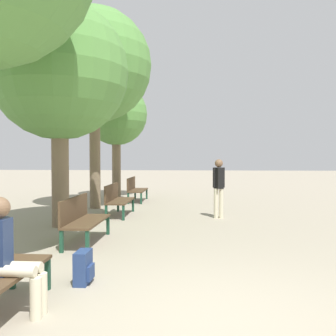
{
  "coord_description": "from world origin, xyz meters",
  "views": [
    {
      "loc": [
        -0.09,
        -3.7,
        1.66
      ],
      "look_at": [
        -0.59,
        3.63,
        1.43
      ],
      "focal_mm": 40.0,
      "sensor_mm": 36.0,
      "label": 1
    }
  ],
  "objects_px": {
    "tree_row_1": "(59,72)",
    "backpack": "(84,267)",
    "tree_row_3": "(116,115)",
    "pedestrian_near": "(219,184)",
    "tree_row_2": "(94,66)",
    "bench_row_1": "(82,217)",
    "bench_row_2": "(117,198)",
    "bench_row_3": "(135,188)",
    "person_seated": "(10,253)"
  },
  "relations": [
    {
      "from": "bench_row_3",
      "to": "person_seated",
      "type": "relative_size",
      "value": 1.31
    },
    {
      "from": "bench_row_2",
      "to": "bench_row_3",
      "type": "distance_m",
      "value": 3.28
    },
    {
      "from": "pedestrian_near",
      "to": "backpack",
      "type": "bearing_deg",
      "value": -111.63
    },
    {
      "from": "bench_row_1",
      "to": "backpack",
      "type": "height_order",
      "value": "bench_row_1"
    },
    {
      "from": "bench_row_1",
      "to": "pedestrian_near",
      "type": "bearing_deg",
      "value": 47.3
    },
    {
      "from": "bench_row_1",
      "to": "person_seated",
      "type": "distance_m",
      "value": 3.29
    },
    {
      "from": "bench_row_1",
      "to": "tree_row_2",
      "type": "height_order",
      "value": "tree_row_2"
    },
    {
      "from": "pedestrian_near",
      "to": "tree_row_1",
      "type": "bearing_deg",
      "value": -159.03
    },
    {
      "from": "tree_row_3",
      "to": "person_seated",
      "type": "xyz_separation_m",
      "value": [
        1.24,
        -11.28,
        -2.66
      ]
    },
    {
      "from": "bench_row_2",
      "to": "tree_row_3",
      "type": "relative_size",
      "value": 0.35
    },
    {
      "from": "tree_row_1",
      "to": "pedestrian_near",
      "type": "bearing_deg",
      "value": 20.97
    },
    {
      "from": "bench_row_3",
      "to": "tree_row_2",
      "type": "bearing_deg",
      "value": -118.03
    },
    {
      "from": "bench_row_2",
      "to": "bench_row_3",
      "type": "height_order",
      "value": "same"
    },
    {
      "from": "bench_row_3",
      "to": "person_seated",
      "type": "xyz_separation_m",
      "value": [
        0.24,
        -9.84,
        0.16
      ]
    },
    {
      "from": "bench_row_2",
      "to": "backpack",
      "type": "distance_m",
      "value": 5.59
    },
    {
      "from": "backpack",
      "to": "pedestrian_near",
      "type": "relative_size",
      "value": 0.27
    },
    {
      "from": "tree_row_3",
      "to": "pedestrian_near",
      "type": "height_order",
      "value": "tree_row_3"
    },
    {
      "from": "bench_row_1",
      "to": "bench_row_2",
      "type": "xyz_separation_m",
      "value": [
        0.0,
        3.28,
        0.0
      ]
    },
    {
      "from": "bench_row_3",
      "to": "tree_row_1",
      "type": "bearing_deg",
      "value": -101.28
    },
    {
      "from": "tree_row_1",
      "to": "tree_row_3",
      "type": "distance_m",
      "value": 6.42
    },
    {
      "from": "backpack",
      "to": "pedestrian_near",
      "type": "height_order",
      "value": "pedestrian_near"
    },
    {
      "from": "tree_row_1",
      "to": "person_seated",
      "type": "height_order",
      "value": "tree_row_1"
    },
    {
      "from": "bench_row_2",
      "to": "pedestrian_near",
      "type": "height_order",
      "value": "pedestrian_near"
    },
    {
      "from": "tree_row_2",
      "to": "person_seated",
      "type": "xyz_separation_m",
      "value": [
        1.24,
        -7.98,
        -3.85
      ]
    },
    {
      "from": "backpack",
      "to": "pedestrian_near",
      "type": "distance_m",
      "value": 5.75
    },
    {
      "from": "backpack",
      "to": "bench_row_3",
      "type": "bearing_deg",
      "value": 94.59
    },
    {
      "from": "tree_row_3",
      "to": "pedestrian_near",
      "type": "xyz_separation_m",
      "value": [
        3.8,
        -4.95,
        -2.42
      ]
    },
    {
      "from": "tree_row_1",
      "to": "tree_row_2",
      "type": "relative_size",
      "value": 0.83
    },
    {
      "from": "tree_row_1",
      "to": "backpack",
      "type": "xyz_separation_m",
      "value": [
        1.7,
        -3.85,
        -3.42
      ]
    },
    {
      "from": "tree_row_2",
      "to": "tree_row_1",
      "type": "bearing_deg",
      "value": -90.0
    },
    {
      "from": "tree_row_1",
      "to": "backpack",
      "type": "relative_size",
      "value": 12.35
    },
    {
      "from": "bench_row_1",
      "to": "tree_row_1",
      "type": "xyz_separation_m",
      "value": [
        -0.99,
        1.59,
        3.13
      ]
    },
    {
      "from": "bench_row_1",
      "to": "tree_row_2",
      "type": "distance_m",
      "value": 6.26
    },
    {
      "from": "tree_row_1",
      "to": "person_seated",
      "type": "distance_m",
      "value": 5.83
    },
    {
      "from": "bench_row_2",
      "to": "person_seated",
      "type": "relative_size",
      "value": 1.31
    },
    {
      "from": "tree_row_2",
      "to": "bench_row_2",
      "type": "bearing_deg",
      "value": -55.0
    },
    {
      "from": "bench_row_2",
      "to": "tree_row_1",
      "type": "bearing_deg",
      "value": -120.39
    },
    {
      "from": "person_seated",
      "to": "backpack",
      "type": "distance_m",
      "value": 1.21
    },
    {
      "from": "bench_row_3",
      "to": "tree_row_2",
      "type": "height_order",
      "value": "tree_row_2"
    },
    {
      "from": "bench_row_2",
      "to": "bench_row_3",
      "type": "bearing_deg",
      "value": 90.0
    },
    {
      "from": "person_seated",
      "to": "pedestrian_near",
      "type": "height_order",
      "value": "pedestrian_near"
    },
    {
      "from": "tree_row_1",
      "to": "tree_row_3",
      "type": "height_order",
      "value": "tree_row_1"
    },
    {
      "from": "pedestrian_near",
      "to": "bench_row_2",
      "type": "bearing_deg",
      "value": 175.25
    },
    {
      "from": "bench_row_3",
      "to": "tree_row_3",
      "type": "bearing_deg",
      "value": 124.58
    },
    {
      "from": "tree_row_1",
      "to": "pedestrian_near",
      "type": "distance_m",
      "value": 4.9
    },
    {
      "from": "bench_row_3",
      "to": "tree_row_3",
      "type": "relative_size",
      "value": 0.35
    },
    {
      "from": "bench_row_3",
      "to": "tree_row_1",
      "type": "xyz_separation_m",
      "value": [
        -0.99,
        -4.97,
        3.13
      ]
    },
    {
      "from": "person_seated",
      "to": "pedestrian_near",
      "type": "xyz_separation_m",
      "value": [
        2.57,
        6.33,
        0.25
      ]
    },
    {
      "from": "person_seated",
      "to": "backpack",
      "type": "relative_size",
      "value": 2.91
    },
    {
      "from": "tree_row_2",
      "to": "tree_row_3",
      "type": "relative_size",
      "value": 1.37
    }
  ]
}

